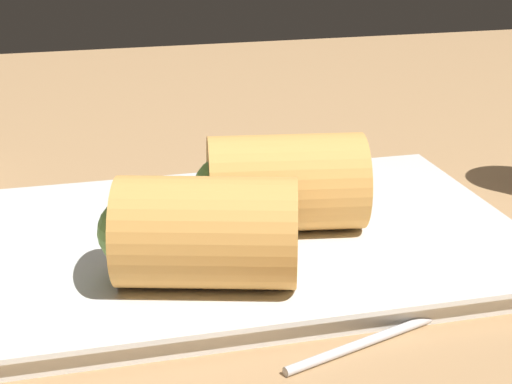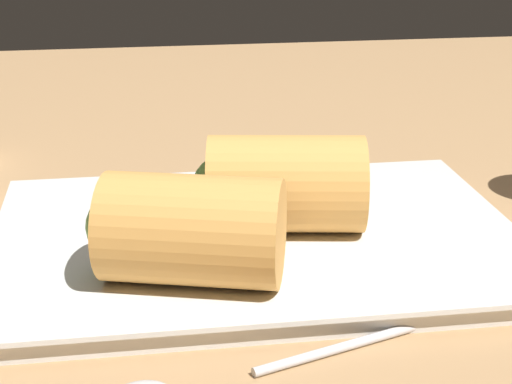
{
  "view_description": "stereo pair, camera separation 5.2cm",
  "coord_description": "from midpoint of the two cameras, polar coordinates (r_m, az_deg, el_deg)",
  "views": [
    {
      "loc": [
        -9.31,
        -48.09,
        24.69
      ],
      "look_at": [
        3.29,
        0.42,
        5.93
      ],
      "focal_mm": 60.0,
      "sensor_mm": 36.0,
      "label": 1
    },
    {
      "loc": [
        -4.26,
        -49.12,
        24.69
      ],
      "look_at": [
        3.29,
        0.42,
        5.93
      ],
      "focal_mm": 60.0,
      "sensor_mm": 36.0,
      "label": 2
    }
  ],
  "objects": [
    {
      "name": "roll_front_left",
      "position": [
        0.53,
        4.25,
        0.37
      ],
      "size": [
        11.14,
        7.55,
        6.07
      ],
      "color": "#D19347",
      "rests_on": "serving_plate"
    },
    {
      "name": "serving_plate",
      "position": [
        0.55,
        2.7,
        -3.16
      ],
      "size": [
        32.96,
        23.7,
        1.5
      ],
      "color": "silver",
      "rests_on": "table_surface"
    },
    {
      "name": "spoon",
      "position": [
        0.41,
        0.16,
        -12.72
      ],
      "size": [
        19.66,
        8.05,
        1.13
      ],
      "color": "silver",
      "rests_on": "table_surface"
    },
    {
      "name": "roll_front_right",
      "position": [
        0.46,
        -1.8,
        -2.58
      ],
      "size": [
        11.26,
        8.54,
        6.07
      ],
      "color": "#D19347",
      "rests_on": "serving_plate"
    },
    {
      "name": "table_surface",
      "position": [
        0.54,
        -0.65,
        -5.25
      ],
      "size": [
        180.0,
        140.0,
        2.0
      ],
      "color": "#A87F54",
      "rests_on": "ground"
    }
  ]
}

